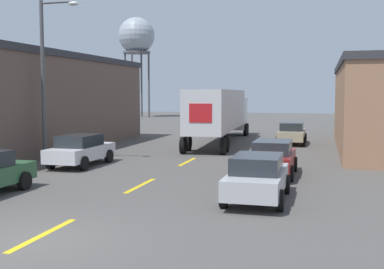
% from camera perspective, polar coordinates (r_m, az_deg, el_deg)
% --- Properties ---
extents(ground_plane, '(160.00, 160.00, 0.00)m').
position_cam_1_polar(ground_plane, '(12.75, -18.78, -11.98)').
color(ground_plane, '#4C4947').
extents(road_centerline, '(0.20, 16.81, 0.01)m').
position_cam_1_polar(road_centerline, '(19.25, -6.13, -6.03)').
color(road_centerline, gold).
rests_on(road_centerline, ground_plane).
extents(semi_truck, '(3.52, 16.02, 3.89)m').
position_cam_1_polar(semi_truck, '(35.51, 3.44, 2.82)').
color(semi_truck, silver).
rests_on(semi_truck, ground_plane).
extents(parked_car_left_far, '(1.99, 4.44, 1.57)m').
position_cam_1_polar(parked_car_left_far, '(24.83, -13.07, -1.76)').
color(parked_car_left_far, silver).
rests_on(parked_car_left_far, ground_plane).
extents(parked_car_right_far, '(1.99, 4.44, 1.57)m').
position_cam_1_polar(parked_car_right_far, '(35.22, 11.75, 0.20)').
color(parked_car_right_far, tan).
rests_on(parked_car_right_far, ground_plane).
extents(parked_car_right_mid, '(1.99, 4.44, 1.57)m').
position_cam_1_polar(parked_car_right_mid, '(21.64, 9.54, -2.67)').
color(parked_car_right_mid, maroon).
rests_on(parked_car_right_mid, ground_plane).
extents(parked_car_right_near, '(1.99, 4.44, 1.57)m').
position_cam_1_polar(parked_car_right_near, '(16.55, 7.75, -4.97)').
color(parked_car_right_near, '#B2B2B7').
rests_on(parked_car_right_near, ground_plane).
extents(water_tower, '(5.49, 5.49, 15.11)m').
position_cam_1_polar(water_tower, '(74.77, -6.59, 11.41)').
color(water_tower, '#47474C').
rests_on(water_tower, ground_plane).
extents(street_lamp, '(2.23, 0.32, 8.43)m').
position_cam_1_polar(street_lamp, '(26.38, -16.83, 7.28)').
color(street_lamp, '#4C4C51').
rests_on(street_lamp, ground_plane).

